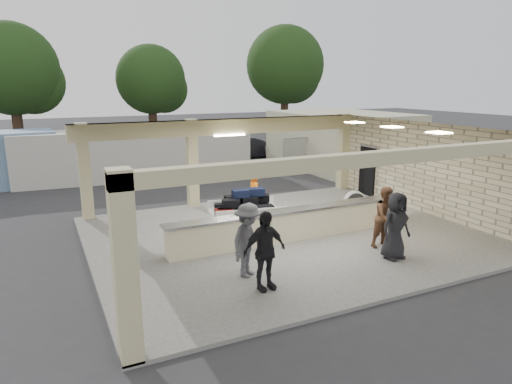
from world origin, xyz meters
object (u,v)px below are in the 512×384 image
car_white_b (338,145)px  car_white_a (301,148)px  baggage_counter (292,224)px  baggage_handler (253,197)px  luggage_cart (244,208)px  passenger_b (265,251)px  container_white (137,154)px  drum_fan (355,202)px  car_dark (253,147)px  passenger_a (386,217)px  passenger_c (248,240)px  passenger_d (395,226)px

car_white_b → car_white_a: bearing=85.3°
baggage_counter → baggage_handler: 2.24m
luggage_cart → passenger_b: bearing=-98.5°
passenger_b → luggage_cart: bearing=65.7°
passenger_b → container_white: (0.11, 15.02, 0.21)m
passenger_b → car_white_a: 20.46m
luggage_cart → passenger_b: (-1.46, -4.36, 0.22)m
drum_fan → car_dark: car_dark is taller
passenger_a → car_white_b: bearing=55.1°
luggage_cart → car_white_b: 18.19m
passenger_c → container_white: bearing=53.3°
passenger_b → container_white: size_ratio=0.16×
passenger_a → car_white_a: 17.35m
passenger_c → container_white: container_white is taller
baggage_counter → passenger_a: (2.21, -1.78, 0.43)m
passenger_b → car_white_b: (14.45, 17.09, -0.40)m
passenger_d → container_white: size_ratio=0.16×
drum_fan → passenger_c: (-5.90, -3.28, 0.47)m
baggage_counter → baggage_handler: bearing=97.6°
baggage_handler → car_white_a: size_ratio=0.39×
passenger_d → car_dark: size_ratio=0.47×
baggage_counter → car_white_b: size_ratio=1.97×
car_white_b → baggage_counter: bearing=133.5°
luggage_cart → car_dark: size_ratio=0.63×
drum_fan → baggage_handler: 3.89m
baggage_handler → car_white_b: (12.36, 12.10, -0.34)m
baggage_counter → car_dark: 17.04m
baggage_counter → drum_fan: 3.73m
container_white → car_white_b: bearing=12.8°
passenger_a → container_white: (-4.48, 13.98, 0.26)m
baggage_counter → car_white_b: 18.69m
passenger_c → car_dark: size_ratio=0.47×
car_dark → container_white: (-8.50, -3.65, 0.60)m
baggage_handler → passenger_c: size_ratio=0.94×
passenger_a → car_dark: passenger_a is taller
container_white → drum_fan: bearing=-57.6°
passenger_d → passenger_a: bearing=59.6°
container_white → baggage_handler: bearing=-74.3°
passenger_d → car_white_b: 19.80m
drum_fan → luggage_cart: bearing=-162.8°
baggage_counter → passenger_d: passenger_d is taller
baggage_counter → passenger_d: size_ratio=4.31×
car_white_a → drum_fan: bearing=160.1°
drum_fan → car_dark: bearing=99.2°
luggage_cart → passenger_d: (2.70, -4.17, 0.21)m
car_dark → container_white: 9.28m
baggage_counter → passenger_a: 2.87m
luggage_cart → passenger_c: passenger_c is taller
passenger_a → container_white: bearing=104.4°
passenger_c → car_dark: (8.64, 17.80, -0.38)m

